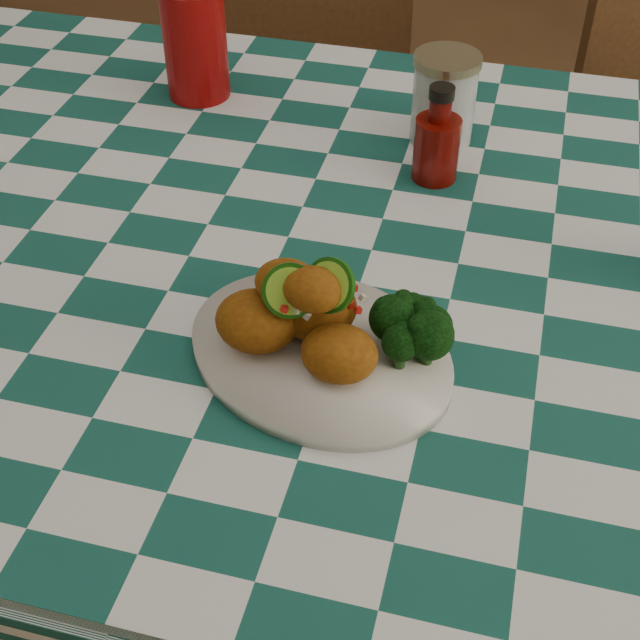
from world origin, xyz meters
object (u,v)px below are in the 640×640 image
(red_tumbler, at_px, (195,43))
(mason_jar, at_px, (444,99))
(dining_table, at_px, (361,461))
(fried_chicken_pile, at_px, (316,309))
(ketchup_bottle, at_px, (438,134))
(plate, at_px, (320,353))
(wooden_chair_left, at_px, (316,157))

(red_tumbler, height_order, mason_jar, red_tumbler)
(dining_table, distance_m, mason_jar, 0.53)
(fried_chicken_pile, xyz_separation_m, ketchup_bottle, (0.06, 0.37, -0.00))
(fried_chicken_pile, relative_size, mason_jar, 1.29)
(mason_jar, bearing_deg, plate, -96.39)
(fried_chicken_pile, bearing_deg, mason_jar, 83.09)
(dining_table, distance_m, fried_chicken_pile, 0.50)
(red_tumbler, xyz_separation_m, ketchup_bottle, (0.37, -0.14, -0.02))
(mason_jar, height_order, wooden_chair_left, mason_jar)
(dining_table, xyz_separation_m, ketchup_bottle, (0.05, 0.17, 0.46))
(fried_chicken_pile, height_order, mason_jar, mason_jar)
(red_tumbler, distance_m, ketchup_bottle, 0.40)
(ketchup_bottle, bearing_deg, mason_jar, 94.00)
(wooden_chair_left, bearing_deg, dining_table, -83.58)
(plate, relative_size, red_tumbler, 1.78)
(red_tumbler, distance_m, mason_jar, 0.37)
(mason_jar, bearing_deg, wooden_chair_left, 122.47)
(dining_table, bearing_deg, red_tumbler, 136.75)
(red_tumbler, xyz_separation_m, mason_jar, (0.37, -0.04, -0.02))
(mason_jar, distance_m, wooden_chair_left, 0.71)
(dining_table, xyz_separation_m, mason_jar, (0.04, 0.27, 0.45))
(dining_table, height_order, fried_chicken_pile, fried_chicken_pile)
(fried_chicken_pile, height_order, ketchup_bottle, ketchup_bottle)
(ketchup_bottle, bearing_deg, wooden_chair_left, 118.40)
(mason_jar, bearing_deg, red_tumbler, 173.93)
(ketchup_bottle, xyz_separation_m, mason_jar, (-0.01, 0.10, -0.00))
(plate, bearing_deg, dining_table, 86.14)
(mason_jar, bearing_deg, dining_table, -98.19)
(fried_chicken_pile, bearing_deg, wooden_chair_left, 104.72)
(dining_table, xyz_separation_m, wooden_chair_left, (-0.26, 0.75, 0.03))
(dining_table, distance_m, ketchup_bottle, 0.49)
(plate, xyz_separation_m, wooden_chair_left, (-0.25, 0.94, -0.37))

